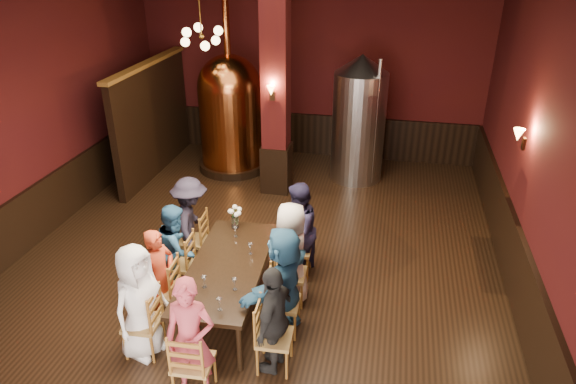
% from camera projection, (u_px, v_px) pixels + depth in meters
% --- Properties ---
extents(room, '(10.00, 10.02, 4.50)m').
position_uv_depth(room, '(252.00, 134.00, 7.47)').
color(room, black).
rests_on(room, ground).
extents(wainscot_right, '(0.08, 9.90, 1.00)m').
position_uv_depth(wainscot_right, '(516.00, 267.00, 7.51)').
color(wainscot_right, black).
rests_on(wainscot_right, ground).
extents(wainscot_back, '(7.90, 0.08, 1.00)m').
position_uv_depth(wainscot_back, '(309.00, 134.00, 12.59)').
color(wainscot_back, black).
rests_on(wainscot_back, ground).
extents(wainscot_left, '(0.08, 9.90, 1.00)m').
position_uv_depth(wainscot_left, '(37.00, 213.00, 8.99)').
color(wainscot_left, black).
rests_on(wainscot_left, ground).
extents(column, '(0.58, 0.58, 4.50)m').
position_uv_depth(column, '(276.00, 85.00, 9.98)').
color(column, '#410F0E').
rests_on(column, ground).
extents(partition, '(0.22, 3.50, 2.40)m').
position_uv_depth(partition, '(153.00, 120.00, 11.34)').
color(partition, black).
rests_on(partition, ground).
extents(pendant_cluster, '(0.90, 0.90, 1.70)m').
position_uv_depth(pendant_cluster, '(202.00, 36.00, 9.97)').
color(pendant_cluster, '#A57226').
rests_on(pendant_cluster, room).
extents(sconce_wall, '(0.20, 0.20, 0.36)m').
position_uv_depth(sconce_wall, '(525.00, 138.00, 7.47)').
color(sconce_wall, black).
rests_on(sconce_wall, room).
extents(sconce_column, '(0.20, 0.20, 0.36)m').
position_uv_depth(sconce_column, '(272.00, 92.00, 9.74)').
color(sconce_column, black).
rests_on(sconce_column, column).
extents(dining_table, '(1.13, 2.45, 0.75)m').
position_uv_depth(dining_table, '(227.00, 268.00, 7.14)').
color(dining_table, black).
rests_on(dining_table, ground).
extents(chair_0, '(0.48, 0.48, 0.92)m').
position_uv_depth(chair_0, '(142.00, 322.00, 6.48)').
color(chair_0, '#935C25').
rests_on(chair_0, ground).
extents(person_0, '(0.72, 0.89, 1.58)m').
position_uv_depth(person_0, '(139.00, 302.00, 6.33)').
color(person_0, white).
rests_on(person_0, ground).
extents(chair_1, '(0.48, 0.48, 0.92)m').
position_uv_depth(chair_1, '(162.00, 290.00, 7.07)').
color(chair_1, '#935C25').
rests_on(chair_1, ground).
extents(person_1, '(0.48, 0.59, 1.40)m').
position_uv_depth(person_1, '(160.00, 276.00, 6.97)').
color(person_1, '#CF4223').
rests_on(person_1, ground).
extents(chair_2, '(0.48, 0.48, 0.92)m').
position_uv_depth(chair_2, '(179.00, 263.00, 7.66)').
color(chair_2, '#935C25').
rests_on(chair_2, ground).
extents(person_2, '(0.50, 0.76, 1.44)m').
position_uv_depth(person_2, '(177.00, 249.00, 7.54)').
color(person_2, '#2A5F8D').
rests_on(person_2, ground).
extents(chair_3, '(0.48, 0.48, 0.92)m').
position_uv_depth(chair_3, '(193.00, 240.00, 8.25)').
color(chair_3, '#935C25').
rests_on(chair_3, ground).
extents(person_3, '(0.86, 1.13, 1.54)m').
position_uv_depth(person_3, '(191.00, 223.00, 8.11)').
color(person_3, black).
rests_on(person_3, ground).
extents(chair_4, '(0.48, 0.48, 0.92)m').
position_uv_depth(chair_4, '(275.00, 337.00, 6.24)').
color(chair_4, '#935C25').
rests_on(chair_4, ground).
extents(person_4, '(0.50, 0.91, 1.47)m').
position_uv_depth(person_4, '(274.00, 319.00, 6.12)').
color(person_4, black).
rests_on(person_4, ground).
extents(chair_5, '(0.48, 0.48, 0.92)m').
position_uv_depth(chair_5, '(284.00, 303.00, 6.83)').
color(chair_5, '#935C25').
rests_on(chair_5, ground).
extents(person_5, '(0.90, 1.55, 1.59)m').
position_uv_depth(person_5, '(283.00, 282.00, 6.69)').
color(person_5, '#2D5F87').
rests_on(person_5, ground).
extents(chair_6, '(0.48, 0.48, 0.92)m').
position_uv_depth(chair_6, '(291.00, 274.00, 7.42)').
color(chair_6, '#935C25').
rests_on(chair_6, ground).
extents(person_6, '(0.65, 0.86, 1.59)m').
position_uv_depth(person_6, '(291.00, 254.00, 7.27)').
color(person_6, silver).
rests_on(person_6, ground).
extents(chair_7, '(0.48, 0.48, 0.92)m').
position_uv_depth(chair_7, '(298.00, 249.00, 8.01)').
color(chair_7, '#935C25').
rests_on(chair_7, ground).
extents(person_7, '(0.50, 0.81, 1.57)m').
position_uv_depth(person_7, '(298.00, 231.00, 7.87)').
color(person_7, '#201D3A').
rests_on(person_7, ground).
extents(chair_8, '(0.48, 0.48, 0.92)m').
position_uv_depth(chair_8, '(193.00, 362.00, 5.87)').
color(chair_8, '#935C25').
rests_on(chair_8, ground).
extents(person_8, '(0.61, 0.43, 1.58)m').
position_uv_depth(person_8, '(191.00, 340.00, 5.73)').
color(person_8, '#AA3845').
rests_on(person_8, ground).
extents(copper_kettle, '(1.69, 1.69, 3.71)m').
position_uv_depth(copper_kettle, '(231.00, 112.00, 11.40)').
color(copper_kettle, black).
rests_on(copper_kettle, ground).
extents(steel_vessel, '(1.18, 1.18, 2.72)m').
position_uv_depth(steel_vessel, '(359.00, 119.00, 10.91)').
color(steel_vessel, '#B2B2B7').
rests_on(steel_vessel, ground).
extents(rose_vase, '(0.22, 0.22, 0.38)m').
position_uv_depth(rose_vase, '(235.00, 214.00, 7.91)').
color(rose_vase, white).
rests_on(rose_vase, dining_table).
extents(wine_glass_0, '(0.07, 0.07, 0.17)m').
position_uv_depth(wine_glass_0, '(235.00, 284.00, 6.58)').
color(wine_glass_0, white).
rests_on(wine_glass_0, dining_table).
extents(wine_glass_1, '(0.07, 0.07, 0.17)m').
position_uv_depth(wine_glass_1, '(250.00, 249.00, 7.33)').
color(wine_glass_1, white).
rests_on(wine_glass_1, dining_table).
extents(wine_glass_2, '(0.07, 0.07, 0.17)m').
position_uv_depth(wine_glass_2, '(235.00, 232.00, 7.75)').
color(wine_glass_2, white).
rests_on(wine_glass_2, dining_table).
extents(wine_glass_3, '(0.07, 0.07, 0.17)m').
position_uv_depth(wine_glass_3, '(204.00, 282.00, 6.62)').
color(wine_glass_3, white).
rests_on(wine_glass_3, dining_table).
extents(wine_glass_4, '(0.07, 0.07, 0.17)m').
position_uv_depth(wine_glass_4, '(219.00, 304.00, 6.22)').
color(wine_glass_4, white).
rests_on(wine_glass_4, dining_table).
extents(wine_glass_5, '(0.07, 0.07, 0.17)m').
position_uv_depth(wine_glass_5, '(182.00, 296.00, 6.37)').
color(wine_glass_5, white).
rests_on(wine_glass_5, dining_table).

